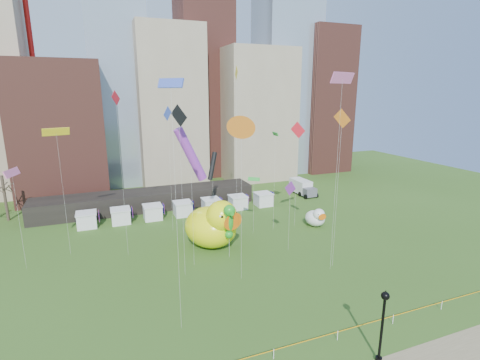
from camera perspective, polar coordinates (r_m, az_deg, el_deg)
name	(u,v)px	position (r m, az deg, el deg)	size (l,w,h in m)	color
ground	(273,359)	(31.67, 5.31, -26.33)	(160.00, 160.00, 0.00)	#33561B
skyline	(159,87)	(83.63, -12.63, 14.18)	(101.00, 23.00, 68.00)	brown
pavilion	(148,200)	(66.57, -14.40, -3.05)	(38.00, 6.00, 3.20)	black
vendor_tents	(183,209)	(61.84, -9.02, -4.56)	(33.24, 2.80, 2.40)	white
caution_tape	(274,351)	(31.23, 5.34, -25.37)	(50.00, 0.06, 0.90)	white
big_duck	(213,225)	(48.49, -4.30, -7.05)	(8.80, 9.86, 6.90)	#FBFD0C
small_duck	(316,217)	(57.41, 11.90, -5.82)	(3.07, 4.05, 3.08)	white
seahorse_green	(229,219)	(44.74, -1.72, -6.15)	(1.51, 1.88, 6.94)	silver
seahorse_purple	(228,216)	(49.93, -1.95, -5.65)	(1.46, 1.67, 5.22)	silver
lamppost	(383,319)	(31.03, 21.65, -19.70)	(0.64, 0.64, 6.13)	black
box_truck	(302,187)	(74.59, 9.79, -1.10)	(2.97, 6.89, 2.90)	silver
kite_0	(116,107)	(45.21, -18.94, 10.90)	(1.03, 1.43, 20.55)	silver
kite_1	(12,173)	(47.45, -32.37, 0.92)	(1.25, 2.77, 12.06)	silver
kite_2	(212,166)	(55.61, -4.39, 2.22)	(2.24, 2.29, 11.39)	silver
kite_3	(275,136)	(52.26, 5.61, 6.97)	(0.35, 1.62, 14.77)	silver
kite_4	(236,81)	(52.31, -0.58, 15.44)	(0.38, 1.96, 23.94)	silver
kite_5	(168,118)	(52.31, -11.35, 9.62)	(1.42, 1.49, 18.44)	silver
kite_6	(241,127)	(36.81, 0.23, 8.31)	(1.57, 2.07, 18.05)	silver
kite_7	(191,154)	(41.05, -7.81, 4.02)	(3.79, 1.37, 16.67)	silver
kite_8	(298,132)	(53.94, 9.14, 7.48)	(2.48, 0.06, 16.17)	silver
kite_9	(343,79)	(40.38, 15.89, 15.10)	(3.66, 1.75, 22.34)	silver
kite_10	(179,121)	(38.13, -9.60, 9.25)	(1.28, 1.94, 19.15)	silver
kite_11	(254,180)	(51.54, 2.20, 0.06)	(1.54, 1.25, 8.51)	silver
kite_12	(56,133)	(48.51, -27.07, 6.70)	(3.00, 1.30, 16.21)	silver
kite_13	(171,87)	(28.41, -10.88, 14.27)	(1.73, 2.06, 21.37)	silver
kite_14	(342,124)	(41.46, 15.78, 8.56)	(0.84, 1.95, 18.59)	silver
kite_15	(290,190)	(46.24, 7.94, -1.50)	(0.56, 1.88, 9.43)	silver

